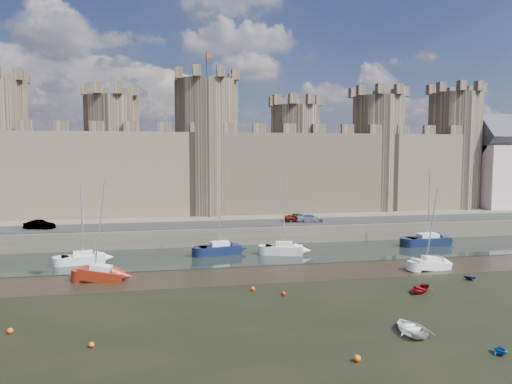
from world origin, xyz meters
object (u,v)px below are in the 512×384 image
(car_1, at_px, (39,225))
(sailboat_3, at_px, (428,240))
(car_2, at_px, (310,218))
(sailboat_2, at_px, (284,249))
(sailboat_4, at_px, (101,274))
(car_3, at_px, (299,218))
(sailboat_0, at_px, (83,258))
(sailboat_5, at_px, (431,263))
(sailboat_1, at_px, (220,249))

(car_1, relative_size, sailboat_3, 0.38)
(car_2, bearing_deg, sailboat_2, 149.67)
(car_1, distance_m, sailboat_4, 21.95)
(car_3, height_order, sailboat_2, sailboat_2)
(car_2, bearing_deg, sailboat_0, 111.24)
(sailboat_5, bearing_deg, car_3, 107.40)
(sailboat_2, distance_m, sailboat_5, 17.56)
(sailboat_5, bearing_deg, car_1, 149.45)
(sailboat_3, relative_size, sailboat_4, 1.03)
(car_2, xyz_separation_m, sailboat_1, (-14.69, -8.72, -2.33))
(car_3, relative_size, sailboat_4, 0.44)
(car_2, distance_m, sailboat_2, 12.51)
(car_1, relative_size, sailboat_2, 0.39)
(car_3, distance_m, sailboat_3, 18.67)
(car_2, xyz_separation_m, sailboat_2, (-6.63, -10.34, -2.33))
(car_1, relative_size, car_3, 0.88)
(car_3, relative_size, sailboat_3, 0.43)
(car_3, distance_m, sailboat_5, 23.16)
(sailboat_1, distance_m, sailboat_4, 16.35)
(car_3, height_order, sailboat_3, sailboat_3)
(sailboat_2, relative_size, sailboat_5, 1.12)
(sailboat_2, xyz_separation_m, sailboat_5, (14.36, -10.10, -0.14))
(car_1, distance_m, sailboat_0, 13.73)
(car_2, bearing_deg, sailboat_3, -117.34)
(car_2, bearing_deg, sailboat_4, 125.86)
(sailboat_2, bearing_deg, sailboat_1, -176.38)
(sailboat_3, bearing_deg, sailboat_5, -122.04)
(sailboat_0, bearing_deg, sailboat_2, -10.21)
(car_3, bearing_deg, sailboat_5, -156.30)
(sailboat_3, xyz_separation_m, sailboat_5, (-6.96, -12.08, -0.13))
(car_2, height_order, sailboat_4, sailboat_4)
(sailboat_3, height_order, sailboat_5, sailboat_3)
(car_1, bearing_deg, sailboat_2, -94.63)
(car_2, bearing_deg, sailboat_1, 123.02)
(sailboat_2, bearing_deg, car_3, 79.95)
(sailboat_4, bearing_deg, sailboat_2, 32.19)
(car_1, distance_m, sailboat_2, 33.84)
(sailboat_0, distance_m, sailboat_2, 24.33)
(sailboat_5, bearing_deg, sailboat_2, 138.71)
(car_2, xyz_separation_m, sailboat_0, (-30.96, -10.61, -2.43))
(sailboat_2, height_order, sailboat_3, sailboat_3)
(car_1, distance_m, sailboat_1, 25.74)
(sailboat_3, bearing_deg, sailboat_2, -176.79)
(sailboat_4, bearing_deg, sailboat_5, 8.06)
(sailboat_3, distance_m, sailboat_5, 13.94)
(sailboat_1, height_order, sailboat_4, sailboat_1)
(sailboat_1, height_order, sailboat_2, sailboat_1)
(sailboat_0, bearing_deg, sailboat_1, -4.22)
(car_1, height_order, sailboat_1, sailboat_1)
(car_3, bearing_deg, sailboat_2, 155.07)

